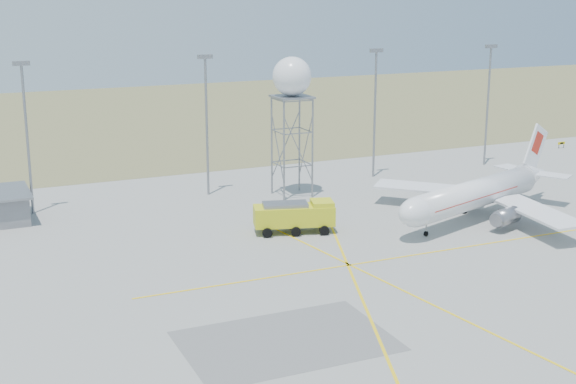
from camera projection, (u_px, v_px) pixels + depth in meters
name	position (u px, v px, depth m)	size (l,w,h in m)	color
grass_strip	(149.00, 117.00, 188.05)	(400.00, 120.00, 0.03)	olive
mast_a	(26.00, 125.00, 105.79)	(2.20, 0.50, 20.50)	gray
mast_b	(206.00, 113.00, 115.65)	(2.20, 0.50, 20.50)	gray
mast_c	(375.00, 102.00, 126.69)	(2.20, 0.50, 20.50)	gray
mast_d	(488.00, 95.00, 135.36)	(2.20, 0.50, 20.50)	gray
taxi_sign_near	(532.00, 146.00, 149.60)	(1.60, 0.17, 1.20)	black
taxi_sign_far	(561.00, 143.00, 152.36)	(1.60, 0.17, 1.20)	black
airliner_main	(477.00, 194.00, 105.11)	(32.02, 30.14, 11.19)	white
radar_tower	(292.00, 119.00, 115.29)	(5.60, 5.60, 20.27)	gray
fire_truck	(296.00, 218.00, 99.89)	(10.50, 6.14, 3.99)	#C9C917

